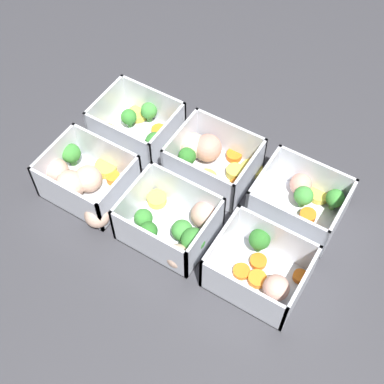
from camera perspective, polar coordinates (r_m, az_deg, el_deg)
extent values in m
plane|color=#38383D|center=(0.92, 0.00, -0.97)|extent=(4.00, 4.00, 0.00)
cube|color=silver|center=(0.92, 11.03, -2.15)|extent=(0.14, 0.12, 0.00)
cube|color=silver|center=(0.92, 12.85, 1.59)|extent=(0.14, 0.01, 0.08)
cube|color=silver|center=(0.86, 9.84, -3.49)|extent=(0.14, 0.01, 0.08)
cube|color=silver|center=(0.88, 15.35, -2.74)|extent=(0.01, 0.12, 0.08)
cube|color=silver|center=(0.90, 7.53, 1.00)|extent=(0.01, 0.12, 0.08)
cylinder|color=#519448|center=(0.92, 11.62, -1.08)|extent=(0.01, 0.01, 0.01)
sphere|color=#42933D|center=(0.91, 11.83, -0.38)|extent=(0.03, 0.03, 0.03)
cylinder|color=#49883F|center=(0.93, 14.78, -1.34)|extent=(0.01, 0.01, 0.02)
sphere|color=#388433|center=(0.91, 15.04, -0.65)|extent=(0.03, 0.03, 0.03)
cylinder|color=orange|center=(0.91, 12.22, -2.52)|extent=(0.03, 0.03, 0.01)
cylinder|color=orange|center=(0.90, 9.19, -2.44)|extent=(0.04, 0.04, 0.01)
cylinder|color=#DBC647|center=(0.94, 13.41, -0.22)|extent=(0.05, 0.05, 0.01)
sphere|color=tan|center=(0.93, 11.53, 0.82)|extent=(0.05, 0.05, 0.04)
cube|color=silver|center=(0.95, 2.25, 2.11)|extent=(0.14, 0.12, 0.00)
cube|color=silver|center=(0.96, 4.02, 5.71)|extent=(0.14, 0.01, 0.08)
cube|color=silver|center=(0.89, 0.51, 1.10)|extent=(0.14, 0.01, 0.08)
cube|color=silver|center=(0.91, 6.03, 1.72)|extent=(0.01, 0.12, 0.08)
cube|color=silver|center=(0.95, -1.25, 5.16)|extent=(0.01, 0.12, 0.08)
sphere|color=beige|center=(0.96, 0.09, 4.97)|extent=(0.06, 0.06, 0.05)
cylinder|color=#DBC647|center=(0.94, 4.57, 2.17)|extent=(0.03, 0.03, 0.02)
cylinder|color=orange|center=(0.97, 4.51, 3.91)|extent=(0.03, 0.03, 0.01)
cylinder|color=#DBC647|center=(0.93, 1.60, 1.37)|extent=(0.04, 0.04, 0.01)
cylinder|color=#407A37|center=(0.95, -0.51, 3.15)|extent=(0.01, 0.01, 0.01)
sphere|color=#2D7228|center=(0.94, -0.51, 3.86)|extent=(0.03, 0.03, 0.03)
cylinder|color=orange|center=(0.95, -1.89, 2.54)|extent=(0.02, 0.02, 0.01)
cylinder|color=#DBC647|center=(0.95, 6.33, 2.46)|extent=(0.04, 0.04, 0.01)
sphere|color=tan|center=(0.95, 1.69, 4.72)|extent=(0.05, 0.05, 0.05)
cylinder|color=#407A37|center=(0.91, 2.86, -0.42)|extent=(0.01, 0.01, 0.01)
sphere|color=#2D7228|center=(0.90, 2.90, 0.22)|extent=(0.03, 0.03, 0.03)
cylinder|color=orange|center=(0.93, 4.75, 0.53)|extent=(0.03, 0.03, 0.01)
cube|color=silver|center=(1.01, -5.78, 5.93)|extent=(0.14, 0.12, 0.00)
cube|color=silver|center=(1.02, -4.11, 9.33)|extent=(0.14, 0.01, 0.08)
cube|color=silver|center=(0.96, -7.88, 5.20)|extent=(0.14, 0.01, 0.08)
cube|color=silver|center=(0.96, -2.61, 5.80)|extent=(0.01, 0.12, 0.08)
cube|color=silver|center=(1.02, -9.11, 8.75)|extent=(0.01, 0.12, 0.08)
cylinder|color=orange|center=(1.01, -3.54, 6.54)|extent=(0.04, 0.04, 0.01)
cylinder|color=yellow|center=(1.01, -9.16, 6.24)|extent=(0.05, 0.05, 0.01)
cylinder|color=#519448|center=(1.03, -4.56, 7.93)|extent=(0.01, 0.01, 0.01)
sphere|color=#42933D|center=(1.02, -4.63, 8.64)|extent=(0.03, 0.03, 0.03)
cylinder|color=#49883F|center=(0.98, -3.86, 4.49)|extent=(0.01, 0.01, 0.01)
sphere|color=#388433|center=(0.96, -3.93, 5.32)|extent=(0.04, 0.04, 0.04)
cylinder|color=#49883F|center=(1.02, -6.67, 7.30)|extent=(0.01, 0.01, 0.01)
sphere|color=#388433|center=(1.01, -6.76, 7.97)|extent=(0.03, 0.03, 0.03)
cylinder|color=#DBC647|center=(1.04, -5.83, 8.28)|extent=(0.04, 0.04, 0.01)
cube|color=silver|center=(0.85, 6.94, -9.04)|extent=(0.14, 0.12, 0.00)
cube|color=silver|center=(0.84, 8.95, -4.99)|extent=(0.14, 0.01, 0.08)
cube|color=silver|center=(0.79, 5.30, -11.00)|extent=(0.14, 0.01, 0.08)
cube|color=silver|center=(0.81, 11.51, -10.04)|extent=(0.01, 0.12, 0.08)
cube|color=silver|center=(0.83, 3.02, -5.77)|extent=(0.01, 0.12, 0.08)
cylinder|color=orange|center=(0.85, 7.09, -7.36)|extent=(0.04, 0.04, 0.01)
cylinder|color=orange|center=(0.85, 11.47, -8.82)|extent=(0.03, 0.03, 0.01)
cylinder|color=orange|center=(0.84, 5.29, -8.43)|extent=(0.04, 0.04, 0.01)
cylinder|color=#407A37|center=(0.86, 7.08, -5.75)|extent=(0.01, 0.01, 0.02)
sphere|color=#2D7228|center=(0.85, 7.22, -5.03)|extent=(0.03, 0.03, 0.03)
cylinder|color=orange|center=(0.84, 6.97, -9.20)|extent=(0.04, 0.04, 0.01)
sphere|color=#D19E8C|center=(0.82, 8.96, -10.05)|extent=(0.05, 0.05, 0.04)
cube|color=silver|center=(0.88, -2.43, -4.14)|extent=(0.14, 0.12, 0.00)
cube|color=silver|center=(0.88, -0.52, -0.25)|extent=(0.14, 0.01, 0.08)
cube|color=silver|center=(0.83, -4.63, -5.65)|extent=(0.14, 0.01, 0.08)
cube|color=silver|center=(0.83, 1.42, -4.94)|extent=(0.01, 0.12, 0.08)
cube|color=silver|center=(0.88, -6.23, -0.90)|extent=(0.01, 0.12, 0.08)
cylinder|color=#49883F|center=(0.86, 0.11, -5.87)|extent=(0.01, 0.01, 0.02)
sphere|color=#388433|center=(0.84, 0.11, -5.10)|extent=(0.04, 0.04, 0.04)
sphere|color=beige|center=(0.84, -1.50, -6.85)|extent=(0.05, 0.05, 0.04)
cylinder|color=#407A37|center=(0.87, -4.59, -4.80)|extent=(0.01, 0.01, 0.02)
sphere|color=#2D7228|center=(0.85, -4.67, -4.14)|extent=(0.03, 0.03, 0.03)
cylinder|color=#49883F|center=(0.89, -5.13, -3.37)|extent=(0.01, 0.01, 0.01)
sphere|color=#388433|center=(0.87, -5.21, -2.78)|extent=(0.03, 0.03, 0.03)
cylinder|color=#519448|center=(0.87, -1.06, -4.73)|extent=(0.01, 0.01, 0.01)
sphere|color=#42933D|center=(0.85, -1.07, -4.09)|extent=(0.03, 0.03, 0.03)
cylinder|color=orange|center=(0.88, -7.33, -4.24)|extent=(0.03, 0.03, 0.01)
sphere|color=#D19E8C|center=(0.87, 1.30, -2.43)|extent=(0.06, 0.06, 0.04)
cylinder|color=#DBC647|center=(0.91, -3.76, -0.77)|extent=(0.04, 0.04, 0.01)
cube|color=silver|center=(0.95, -10.71, 0.33)|extent=(0.14, 0.12, 0.00)
cube|color=silver|center=(0.94, -8.97, 3.99)|extent=(0.14, 0.01, 0.08)
cube|color=silver|center=(0.90, -13.23, -0.78)|extent=(0.14, 0.01, 0.08)
cube|color=silver|center=(0.89, -7.64, -0.15)|extent=(0.01, 0.12, 0.08)
cube|color=silver|center=(0.95, -14.24, 3.35)|extent=(0.01, 0.12, 0.08)
sphere|color=beige|center=(0.93, -12.84, 0.78)|extent=(0.07, 0.07, 0.05)
cylinder|color=orange|center=(0.94, -8.39, 1.48)|extent=(0.04, 0.04, 0.01)
sphere|color=beige|center=(0.93, -11.02, 1.40)|extent=(0.06, 0.06, 0.05)
sphere|color=#D19E8C|center=(0.95, -14.26, 2.21)|extent=(0.06, 0.06, 0.04)
cylinder|color=#DBC647|center=(0.96, -9.15, 2.57)|extent=(0.05, 0.05, 0.01)
cylinder|color=#49883F|center=(0.98, -12.58, 3.28)|extent=(0.01, 0.01, 0.02)
sphere|color=#388433|center=(0.96, -12.80, 4.05)|extent=(0.03, 0.03, 0.03)
sphere|color=beige|center=(0.89, -10.07, -2.46)|extent=(0.05, 0.05, 0.04)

